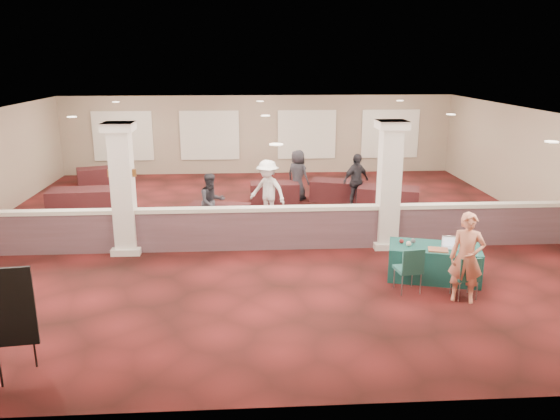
{
  "coord_description": "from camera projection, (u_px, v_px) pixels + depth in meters",
  "views": [
    {
      "loc": [
        -0.53,
        -14.5,
        4.64
      ],
      "look_at": [
        0.26,
        -2.0,
        1.15
      ],
      "focal_mm": 35.0,
      "sensor_mm": 36.0,
      "label": 1
    }
  ],
  "objects": [
    {
      "name": "yarn_cream",
      "position": [
        409.0,
        244.0,
        11.73
      ],
      "size": [
        0.11,
        0.11,
        0.11
      ],
      "primitive_type": "sphere",
      "color": "beige",
      "rests_on": "near_table"
    },
    {
      "name": "wall_front",
      "position": [
        289.0,
        300.0,
        7.1
      ],
      "size": [
        16.0,
        0.04,
        3.2
      ],
      "primitive_type": "cube",
      "color": "#88705E",
      "rests_on": "ground"
    },
    {
      "name": "attendee_d",
      "position": [
        298.0,
        175.0,
        18.43
      ],
      "size": [
        0.92,
        0.89,
        1.69
      ],
      "primitive_type": "imported",
      "rotation": [
        0.0,
        0.0,
        2.42
      ],
      "color": "black",
      "rests_on": "ground"
    },
    {
      "name": "yarn_red",
      "position": [
        401.0,
        241.0,
        11.91
      ],
      "size": [
        0.1,
        0.1,
        0.1
      ],
      "primitive_type": "sphere",
      "color": "maroon",
      "rests_on": "near_table"
    },
    {
      "name": "knitting",
      "position": [
        438.0,
        250.0,
        11.48
      ],
      "size": [
        0.47,
        0.4,
        0.03
      ],
      "primitive_type": "cube",
      "rotation": [
        0.0,
        0.0,
        -0.28
      ],
      "color": "#C4541F",
      "rests_on": "near_table"
    },
    {
      "name": "far_table_front_center",
      "position": [
        219.0,
        217.0,
        15.33
      ],
      "size": [
        1.83,
        1.21,
        0.68
      ],
      "primitive_type": "cube",
      "rotation": [
        0.0,
        0.0,
        -0.23
      ],
      "color": "black",
      "rests_on": "ground"
    },
    {
      "name": "far_table_front_left",
      "position": [
        81.0,
        202.0,
        16.77
      ],
      "size": [
        1.99,
        1.1,
        0.78
      ],
      "primitive_type": "cube",
      "rotation": [
        0.0,
        0.0,
        0.08
      ],
      "color": "black",
      "rests_on": "ground"
    },
    {
      "name": "attendee_a",
      "position": [
        212.0,
        202.0,
        15.1
      ],
      "size": [
        0.88,
        0.74,
        1.61
      ],
      "primitive_type": "imported",
      "rotation": [
        0.0,
        0.0,
        0.49
      ],
      "color": "black",
      "rests_on": "ground"
    },
    {
      "name": "screen_glow",
      "position": [
        450.0,
        241.0,
        11.7
      ],
      "size": [
        0.29,
        0.09,
        0.19
      ],
      "primitive_type": "cube",
      "rotation": [
        0.0,
        0.0,
        -0.28
      ],
      "color": "silver",
      "rests_on": "near_table"
    },
    {
      "name": "far_table_front_right",
      "position": [
        388.0,
        199.0,
        17.11
      ],
      "size": [
        2.07,
        1.47,
        0.76
      ],
      "primitive_type": "cube",
      "rotation": [
        0.0,
        0.0,
        -0.32
      ],
      "color": "black",
      "rests_on": "ground"
    },
    {
      "name": "conf_chair_main",
      "position": [
        467.0,
        274.0,
        10.77
      ],
      "size": [
        0.48,
        0.48,
        0.9
      ],
      "rotation": [
        0.0,
        0.0,
        0.07
      ],
      "color": "#1C5345",
      "rests_on": "ground"
    },
    {
      "name": "conf_chair_side",
      "position": [
        410.0,
        266.0,
        11.04
      ],
      "size": [
        0.55,
        0.55,
        0.97
      ],
      "rotation": [
        0.0,
        0.0,
        0.14
      ],
      "color": "#1C5345",
      "rests_on": "ground"
    },
    {
      "name": "column_right",
      "position": [
        389.0,
        184.0,
        13.52
      ],
      "size": [
        0.72,
        0.72,
        3.2
      ],
      "color": "silver",
      "rests_on": "ground"
    },
    {
      "name": "far_table_back_center",
      "position": [
        275.0,
        192.0,
        18.23
      ],
      "size": [
        1.6,
        0.81,
        0.65
      ],
      "primitive_type": "cube",
      "rotation": [
        0.0,
        0.0,
        0.01
      ],
      "color": "black",
      "rests_on": "ground"
    },
    {
      "name": "laptop_base",
      "position": [
        450.0,
        248.0,
        11.62
      ],
      "size": [
        0.38,
        0.31,
        0.02
      ],
      "primitive_type": "cube",
      "rotation": [
        0.0,
        0.0,
        -0.28
      ],
      "color": "#BABABF",
      "rests_on": "near_table"
    },
    {
      "name": "wall_right",
      "position": [
        551.0,
        171.0,
        15.27
      ],
      "size": [
        0.04,
        16.0,
        3.2
      ],
      "primitive_type": "cube",
      "color": "#88705E",
      "rests_on": "ground"
    },
    {
      "name": "ceiling",
      "position": [
        265.0,
        115.0,
        14.36
      ],
      "size": [
        16.0,
        16.0,
        0.02
      ],
      "primitive_type": "cube",
      "color": "white",
      "rests_on": "wall_back"
    },
    {
      "name": "attendee_c",
      "position": [
        356.0,
        181.0,
        17.36
      ],
      "size": [
        1.13,
        0.96,
        1.75
      ],
      "primitive_type": "imported",
      "rotation": [
        0.0,
        0.0,
        0.55
      ],
      "color": "black",
      "rests_on": "ground"
    },
    {
      "name": "far_table_back_left",
      "position": [
        100.0,
        176.0,
        20.67
      ],
      "size": [
        1.8,
        1.29,
        0.66
      ],
      "primitive_type": "cube",
      "rotation": [
        0.0,
        0.0,
        0.33
      ],
      "color": "black",
      "rests_on": "ground"
    },
    {
      "name": "scissors",
      "position": [
        468.0,
        253.0,
        11.33
      ],
      "size": [
        0.12,
        0.06,
        0.01
      ],
      "primitive_type": "cube",
      "rotation": [
        0.0,
        0.0,
        -0.28
      ],
      "color": "#AE1B12",
      "rests_on": "near_table"
    },
    {
      "name": "wall_back",
      "position": [
        258.0,
        135.0,
        22.48
      ],
      "size": [
        16.0,
        0.04,
        3.2
      ],
      "primitive_type": "cube",
      "color": "#88705E",
      "rests_on": "ground"
    },
    {
      "name": "column_left",
      "position": [
        123.0,
        188.0,
        13.12
      ],
      "size": [
        0.72,
        0.72,
        3.2
      ],
      "color": "silver",
      "rests_on": "ground"
    },
    {
      "name": "yarn_grey",
      "position": [
        413.0,
        241.0,
        11.92
      ],
      "size": [
        0.1,
        0.1,
        0.1
      ],
      "primitive_type": "sphere",
      "color": "#4E4F54",
      "rests_on": "near_table"
    },
    {
      "name": "laptop_screen",
      "position": [
        450.0,
        241.0,
        11.7
      ],
      "size": [
        0.32,
        0.1,
        0.22
      ],
      "primitive_type": "cube",
      "rotation": [
        0.0,
        0.0,
        -0.28
      ],
      "color": "#BABABF",
      "rests_on": "near_table"
    },
    {
      "name": "partition_wall",
      "position": [
        268.0,
        227.0,
        13.62
      ],
      "size": [
        15.6,
        0.28,
        1.1
      ],
      "color": "#4D3438",
      "rests_on": "ground"
    },
    {
      "name": "sconce_left",
      "position": [
        110.0,
        173.0,
        13.01
      ],
      "size": [
        0.12,
        0.12,
        0.18
      ],
      "color": "brown",
      "rests_on": "column_left"
    },
    {
      "name": "woman",
      "position": [
        467.0,
        258.0,
        10.6
      ],
      "size": [
        0.76,
        0.63,
        1.8
      ],
      "primitive_type": "imported",
      "rotation": [
        0.0,
        0.0,
        -0.36
      ],
      "color": "#E98D65",
      "rests_on": "ground"
    },
    {
      "name": "attendee_b",
      "position": [
        268.0,
        191.0,
        15.96
      ],
      "size": [
        1.25,
        1.11,
        1.81
      ],
      "primitive_type": "imported",
      "rotation": [
        0.0,
        0.0,
        -0.62
      ],
      "color": "silver",
      "rests_on": "ground"
    },
    {
      "name": "sconce_right",
      "position": [
        134.0,
        173.0,
        13.04
      ],
      "size": [
        0.12,
        0.12,
        0.18
      ],
      "color": "brown",
      "rests_on": "column_left"
    },
    {
      "name": "ground",
      "position": [
        266.0,
        231.0,
        15.22
      ],
      "size": [
        16.0,
        16.0,
        0.0
      ],
      "primitive_type": "plane",
      "color": "#4F1413",
      "rests_on": "ground"
    },
    {
      "name": "far_table_back_right",
      "position": [
        337.0,
        191.0,
        18.35
      ],
      "size": [
        1.89,
        1.32,
        0.69
      ],
      "primitive_type": "cube",
      "rotation": [
        0.0,
        0.0,
        -0.3
      ],
      "color": "black",
      "rests_on": "ground"
    },
    {
      "name": "near_table",
      "position": [
        434.0,
        262.0,
        11.83
      ],
      "size": [
        2.11,
        1.44,
        0.74
      ],
      "primitive_type": "cube",
      "rotation": [
        0.0,
        0.0,
        -0.28
      ],
      "color": "#113E3B",
      "rests_on": "ground"
    }
  ]
}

